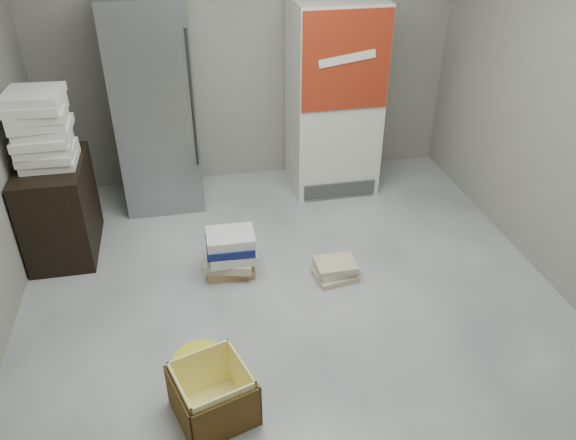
# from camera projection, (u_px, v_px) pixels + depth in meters

# --- Properties ---
(ground) EXTENTS (5.00, 5.00, 0.00)m
(ground) POSITION_uv_depth(u_px,v_px,m) (304.00, 333.00, 3.90)
(ground) COLOR beige
(ground) RESTS_ON ground
(room_shell) EXTENTS (4.04, 5.04, 2.82)m
(room_shell) POSITION_uv_depth(u_px,v_px,m) (310.00, 80.00, 2.95)
(room_shell) COLOR gray
(room_shell) RESTS_ON ground
(steel_fridge) EXTENTS (0.70, 0.72, 1.90)m
(steel_fridge) POSITION_uv_depth(u_px,v_px,m) (155.00, 105.00, 5.02)
(steel_fridge) COLOR #97999E
(steel_fridge) RESTS_ON ground
(coke_cooler) EXTENTS (0.80, 0.73, 1.80)m
(coke_cooler) POSITION_uv_depth(u_px,v_px,m) (333.00, 98.00, 5.31)
(coke_cooler) COLOR silver
(coke_cooler) RESTS_ON ground
(wood_shelf) EXTENTS (0.50, 0.80, 0.80)m
(wood_shelf) POSITION_uv_depth(u_px,v_px,m) (60.00, 208.00, 4.56)
(wood_shelf) COLOR black
(wood_shelf) RESTS_ON ground
(supply_box_stack) EXTENTS (0.43, 0.44, 0.58)m
(supply_box_stack) POSITION_uv_depth(u_px,v_px,m) (41.00, 129.00, 4.19)
(supply_box_stack) COLOR white
(supply_box_stack) RESTS_ON wood_shelf
(phonebook_stack_main) EXTENTS (0.42, 0.37, 0.37)m
(phonebook_stack_main) POSITION_uv_depth(u_px,v_px,m) (231.00, 253.00, 4.39)
(phonebook_stack_main) COLOR #A67A50
(phonebook_stack_main) RESTS_ON ground
(phonebook_stack_side) EXTENTS (0.36, 0.32, 0.14)m
(phonebook_stack_side) POSITION_uv_depth(u_px,v_px,m) (336.00, 269.00, 4.41)
(phonebook_stack_side) COLOR #C3AC8B
(phonebook_stack_side) RESTS_ON ground
(cardboard_box) EXTENTS (0.53, 0.53, 0.34)m
(cardboard_box) POSITION_uv_depth(u_px,v_px,m) (213.00, 397.00, 3.25)
(cardboard_box) COLOR yellow
(cardboard_box) RESTS_ON ground
(bucket_lid) EXTENTS (0.41, 0.41, 0.09)m
(bucket_lid) POSITION_uv_depth(u_px,v_px,m) (200.00, 363.00, 3.60)
(bucket_lid) COLOR yellow
(bucket_lid) RESTS_ON ground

